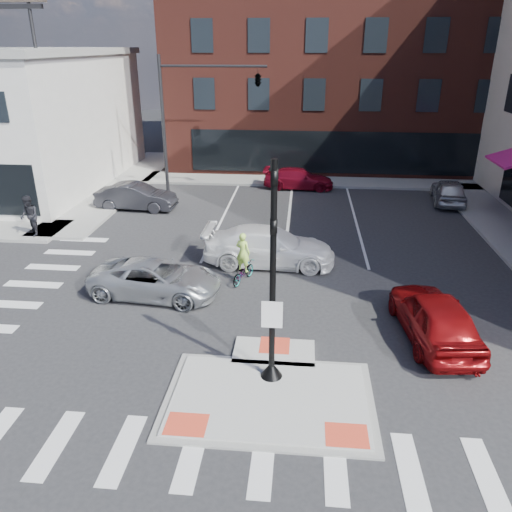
# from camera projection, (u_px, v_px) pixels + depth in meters

# --- Properties ---
(ground) EXTENTS (120.00, 120.00, 0.00)m
(ground) POSITION_uv_depth(u_px,v_px,m) (270.00, 388.00, 13.37)
(ground) COLOR #28282B
(ground) RESTS_ON ground
(refuge_island) EXTENTS (5.40, 4.65, 0.13)m
(refuge_island) POSITION_uv_depth(u_px,v_px,m) (270.00, 393.00, 13.11)
(refuge_island) COLOR gray
(refuge_island) RESTS_ON ground
(sidewalk_n) EXTENTS (26.00, 3.00, 0.15)m
(sidewalk_n) POSITION_uv_depth(u_px,v_px,m) (338.00, 181.00, 33.23)
(sidewalk_n) COLOR gray
(sidewalk_n) RESTS_ON ground
(building_n) EXTENTS (24.40, 18.40, 15.50)m
(building_n) POSITION_uv_depth(u_px,v_px,m) (337.00, 54.00, 39.35)
(building_n) COLOR #502019
(building_n) RESTS_ON ground
(building_far_left) EXTENTS (10.00, 12.00, 10.00)m
(building_far_left) POSITION_uv_depth(u_px,v_px,m) (267.00, 76.00, 59.39)
(building_far_left) COLOR slate
(building_far_left) RESTS_ON ground
(building_far_right) EXTENTS (12.00, 12.00, 12.00)m
(building_far_right) POSITION_uv_depth(u_px,v_px,m) (377.00, 67.00, 59.69)
(building_far_right) COLOR brown
(building_far_right) RESTS_ON ground
(signal_pole) EXTENTS (0.60, 0.60, 5.98)m
(signal_pole) POSITION_uv_depth(u_px,v_px,m) (272.00, 304.00, 12.81)
(signal_pole) COLOR black
(signal_pole) RESTS_ON refuge_island
(mast_arm_signal) EXTENTS (6.10, 2.24, 8.00)m
(mast_arm_signal) POSITION_uv_depth(u_px,v_px,m) (232.00, 89.00, 27.73)
(mast_arm_signal) COLOR black
(mast_arm_signal) RESTS_ON ground
(silver_suv) EXTENTS (4.94, 2.63, 1.32)m
(silver_suv) POSITION_uv_depth(u_px,v_px,m) (156.00, 279.00, 18.09)
(silver_suv) COLOR silver
(silver_suv) RESTS_ON ground
(red_sedan) EXTENTS (2.35, 4.77, 1.56)m
(red_sedan) POSITION_uv_depth(u_px,v_px,m) (435.00, 316.00, 15.35)
(red_sedan) COLOR maroon
(red_sedan) RESTS_ON ground
(white_pickup) EXTENTS (5.45, 2.30, 1.57)m
(white_pickup) POSITION_uv_depth(u_px,v_px,m) (269.00, 246.00, 20.64)
(white_pickup) COLOR white
(white_pickup) RESTS_ON ground
(bg_car_dark) EXTENTS (4.48, 1.80, 1.45)m
(bg_car_dark) POSITION_uv_depth(u_px,v_px,m) (136.00, 197.00, 27.60)
(bg_car_dark) COLOR #27272C
(bg_car_dark) RESTS_ON ground
(bg_car_silver) EXTENTS (2.16, 4.32, 1.41)m
(bg_car_silver) POSITION_uv_depth(u_px,v_px,m) (449.00, 191.00, 28.69)
(bg_car_silver) COLOR silver
(bg_car_silver) RESTS_ON ground
(bg_car_red) EXTENTS (4.49, 1.98, 1.28)m
(bg_car_red) POSITION_uv_depth(u_px,v_px,m) (298.00, 179.00, 31.66)
(bg_car_red) COLOR maroon
(bg_car_red) RESTS_ON ground
(cyclist) EXTENTS (1.08, 1.64, 2.01)m
(cyclist) POSITION_uv_depth(u_px,v_px,m) (243.00, 266.00, 19.12)
(cyclist) COLOR #3F3F44
(cyclist) RESTS_ON ground
(pedestrian_a) EXTENTS (1.18, 1.17, 1.92)m
(pedestrian_a) POSITION_uv_depth(u_px,v_px,m) (29.00, 216.00, 23.27)
(pedestrian_a) COLOR black
(pedestrian_a) RESTS_ON sidewalk_nw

